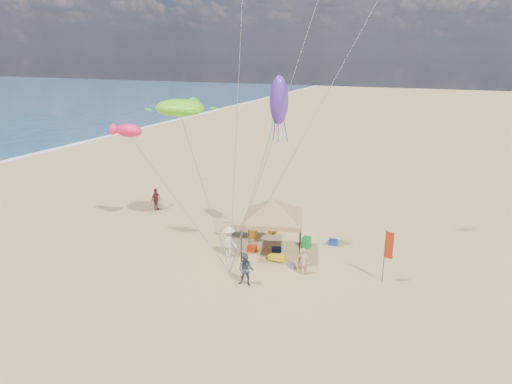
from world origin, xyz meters
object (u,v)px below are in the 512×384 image
feather_flag (388,248)px  person_near_b (246,270)px  chair_yellow (253,233)px  person_far_a (156,199)px  person_near_a (303,261)px  person_near_c (229,242)px  cooler_blue (333,242)px  chair_green (306,242)px  cooler_red (252,248)px  canopy_tent (273,201)px  beach_cart (277,257)px

feather_flag → person_near_b: bearing=-154.6°
chair_yellow → person_far_a: bearing=166.2°
person_near_a → person_near_c: bearing=-24.8°
cooler_blue → person_near_c: 6.69m
chair_green → feather_flag: bearing=-27.7°
person_near_b → person_far_a: size_ratio=1.01×
person_near_c → feather_flag: bearing=-167.3°
feather_flag → cooler_red: 8.26m
person_near_a → canopy_tent: bearing=-54.7°
canopy_tent → cooler_red: 3.45m
feather_flag → beach_cart: feather_flag is taller
person_near_b → person_far_a: 13.91m
chair_yellow → person_far_a: (-9.00, 2.22, 0.51)m
feather_flag → person_near_c: bearing=-177.7°
person_near_b → beach_cart: bearing=73.7°
chair_green → beach_cart: size_ratio=0.78×
canopy_tent → chair_green: 3.85m
chair_yellow → person_near_b: size_ratio=0.41×
person_near_a → person_near_c: 4.68m
cooler_red → beach_cart: size_ratio=0.60×
chair_green → person_near_b: (-1.47, -5.85, 0.51)m
feather_flag → cooler_blue: 5.57m
canopy_tent → cooler_red: size_ratio=11.71×
cooler_red → feather_flag: bearing=-6.4°
feather_flag → chair_green: feather_flag is taller
person_near_b → person_far_a: person_near_b is taller
canopy_tent → beach_cart: canopy_tent is taller
person_near_a → person_far_a: bearing=-43.0°
person_near_b → cooler_red: bearing=100.1°
canopy_tent → person_near_b: size_ratio=3.66×
person_near_a → person_far_a: person_far_a is taller
feather_flag → chair_green: (-5.15, 2.71, -1.60)m
person_near_a → chair_green: bearing=-95.7°
feather_flag → cooler_red: bearing=173.6°
cooler_red → person_far_a: (-9.80, 4.20, 0.67)m
feather_flag → chair_yellow: 9.42m
feather_flag → person_near_b: (-6.62, -3.14, -1.08)m
beach_cart → person_far_a: bearing=157.4°
feather_flag → person_near_c: (-8.94, -0.36, -1.00)m
cooler_blue → person_near_a: person_near_a is taller
cooler_red → person_near_b: 4.33m
cooler_blue → person_near_c: (-5.22, -4.11, 0.76)m
person_near_c → beach_cart: bearing=-157.2°
feather_flag → person_near_c: feather_flag is taller
chair_yellow → cooler_blue: bearing=9.7°
cooler_red → chair_green: size_ratio=0.77×
beach_cart → person_near_b: size_ratio=0.52×
cooler_blue → person_near_b: 7.51m
cooler_red → cooler_blue: size_ratio=1.00×
feather_flag → person_near_a: (-4.28, -0.79, -1.18)m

